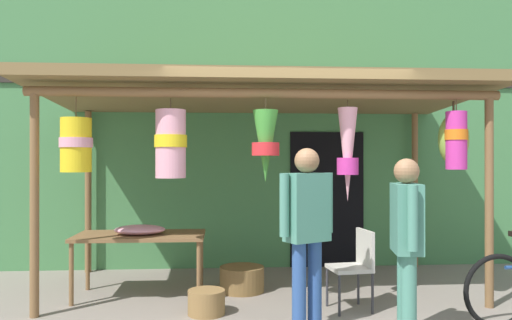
% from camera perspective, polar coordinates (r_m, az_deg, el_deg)
% --- Properties ---
extents(ground_plane, '(30.00, 30.00, 0.00)m').
position_cam_1_polar(ground_plane, '(5.34, 3.77, -17.22)').
color(ground_plane, gray).
extents(shop_facade, '(12.66, 0.29, 4.52)m').
position_cam_1_polar(shop_facade, '(7.56, 1.25, 5.13)').
color(shop_facade, '#47844C').
rests_on(shop_facade, ground_plane).
extents(market_stall_canopy, '(5.24, 2.56, 2.51)m').
position_cam_1_polar(market_stall_canopy, '(6.11, 0.74, 6.17)').
color(market_stall_canopy, brown).
rests_on(market_stall_canopy, ground_plane).
extents(display_table, '(1.48, 0.78, 0.72)m').
position_cam_1_polar(display_table, '(6.04, -12.98, -8.81)').
color(display_table, brown).
rests_on(display_table, ground_plane).
extents(flower_heap_on_table, '(0.58, 0.41, 0.11)m').
position_cam_1_polar(flower_heap_on_table, '(5.98, -12.94, -7.72)').
color(flower_heap_on_table, pink).
rests_on(flower_heap_on_table, display_table).
extents(folding_chair, '(0.45, 0.45, 0.84)m').
position_cam_1_polar(folding_chair, '(5.51, 11.29, -11.29)').
color(folding_chair, beige).
rests_on(folding_chair, ground_plane).
extents(wicker_basket_by_table, '(0.38, 0.38, 0.25)m').
position_cam_1_polar(wicker_basket_by_table, '(5.36, -5.65, -15.77)').
color(wicker_basket_by_table, olive).
rests_on(wicker_basket_by_table, ground_plane).
extents(wicker_basket_spare, '(0.54, 0.54, 0.30)m').
position_cam_1_polar(wicker_basket_spare, '(6.20, -1.61, -13.36)').
color(wicker_basket_spare, brown).
rests_on(wicker_basket_spare, ground_plane).
extents(vendor_in_orange, '(0.29, 0.59, 1.59)m').
position_cam_1_polar(vendor_in_orange, '(4.52, 16.73, -8.17)').
color(vendor_in_orange, '#4C8E7A').
rests_on(vendor_in_orange, ground_plane).
extents(customer_foreground, '(0.53, 0.38, 1.69)m').
position_cam_1_polar(customer_foreground, '(4.66, 5.80, -7.15)').
color(customer_foreground, '#2D5193').
rests_on(customer_foreground, ground_plane).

